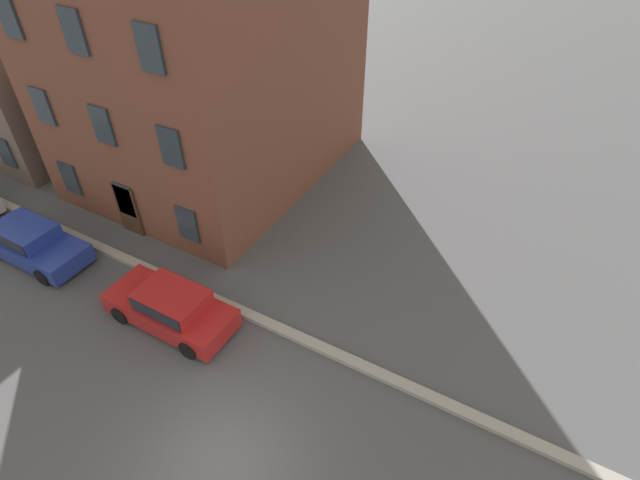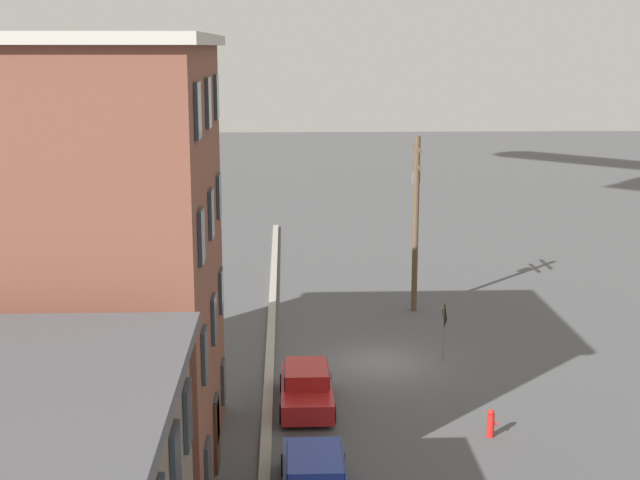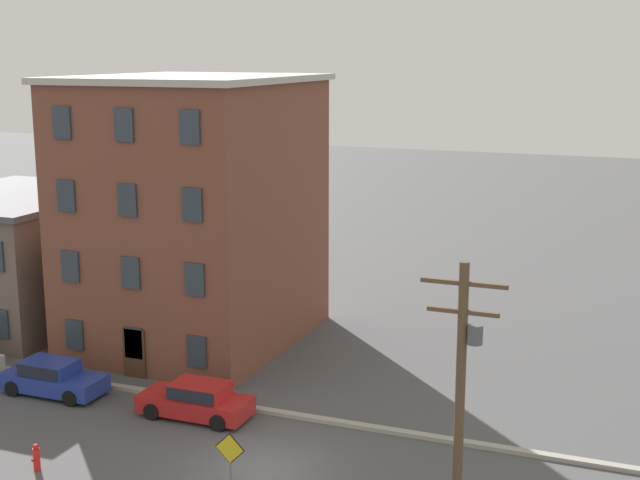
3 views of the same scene
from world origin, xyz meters
name	(u,v)px [view 1 (image 1 of 3)]	position (x,y,z in m)	size (l,w,h in m)	color
ground_plane	(220,464)	(0.00, 0.00, 0.00)	(200.00, 200.00, 0.00)	#4C4C4F
kerb_strip	(308,341)	(0.00, 4.50, 0.08)	(56.00, 0.36, 0.16)	#9E998E
apartment_corner	(45,60)	(-19.60, 11.31, 3.39)	(9.33, 11.14, 6.75)	#66564C
apartment_midblock	(202,27)	(-9.01, 11.71, 6.48)	(9.87, 11.94, 12.93)	brown
car_blue	(31,241)	(-11.15, 3.05, 0.75)	(4.40, 1.92, 1.43)	#233899
car_red	(171,306)	(-4.32, 3.11, 0.75)	(4.40, 1.92, 1.43)	#B21E1E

